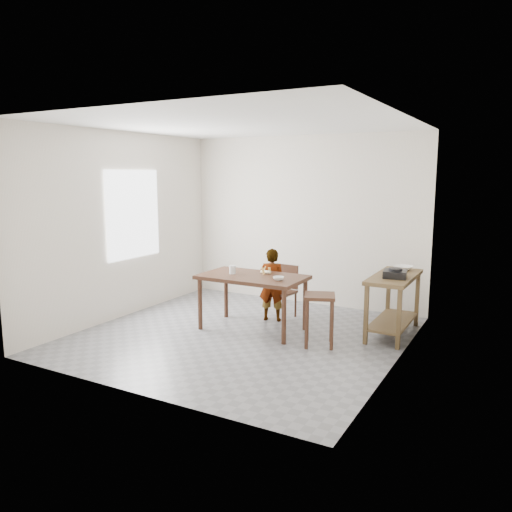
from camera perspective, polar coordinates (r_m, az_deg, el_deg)
The scene contains 17 objects.
floor at distance 6.63m, azimuth -1.69°, elevation -9.23°, with size 4.00×4.00×0.04m, color slate.
ceiling at distance 6.31m, azimuth -1.81°, elevation 15.05°, with size 4.00×4.00×0.04m, color white.
wall_back at distance 8.12m, azimuth 5.53°, elevation 4.07°, with size 4.00×0.04×2.70m, color silver.
wall_front at distance 4.72m, azimuth -14.31°, elevation -0.01°, with size 4.00×0.04×2.70m, color silver.
wall_left at distance 7.55m, azimuth -15.09°, elevation 3.39°, with size 0.04×4.00×2.70m, color silver.
wall_right at distance 5.59m, azimuth 16.40°, elevation 1.33°, with size 0.04×4.00×2.70m, color silver.
window_pane at distance 7.65m, azimuth -13.83°, elevation 4.65°, with size 0.02×1.10×1.30m, color white.
dining_table at distance 6.77m, azimuth -0.41°, elevation -5.35°, with size 1.40×0.80×0.75m, color #402417, non-canonical shape.
prep_counter at distance 6.79m, azimuth 15.40°, elevation -5.42°, with size 0.50×1.20×0.80m, color brown, non-canonical shape.
child at distance 7.15m, azimuth 1.82°, elevation -3.30°, with size 0.38×0.25×1.05m, color white.
dining_chair at distance 7.33m, azimuth 2.84°, elevation -4.13°, with size 0.37×0.37×0.77m, color #402417, non-canonical shape.
stool at distance 6.21m, azimuth 7.24°, elevation -7.27°, with size 0.37×0.37×0.65m, color #402417, non-canonical shape.
glass_tumbler at distance 6.80m, azimuth -2.70°, elevation -1.57°, with size 0.09×0.09×0.11m, color white.
small_bowl at distance 6.40m, azimuth 2.59°, elevation -2.57°, with size 0.14×0.14×0.05m, color white.
banana at distance 6.78m, azimuth 1.11°, elevation -1.78°, with size 0.19×0.13×0.07m, color #E5C552, non-canonical shape.
serving_bowl at distance 7.08m, azimuth 16.49°, elevation -1.31°, with size 0.24×0.24×0.06m, color white.
gas_burner at distance 6.53m, azimuth 15.61°, elevation -2.00°, with size 0.28×0.28×0.09m, color black.
Camera 1 is at (3.20, -5.41, 2.10)m, focal length 35.00 mm.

